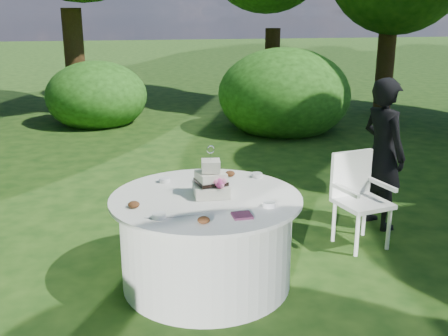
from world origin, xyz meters
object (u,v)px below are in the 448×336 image
(guest, at_px, (383,154))
(table, at_px, (206,240))
(cake, at_px, (211,182))
(chair, at_px, (358,192))
(napkins, at_px, (242,215))

(guest, distance_m, table, 2.22)
(cake, xyz_separation_m, chair, (1.54, 0.47, -0.36))
(napkins, distance_m, cake, 0.53)
(napkins, distance_m, guest, 2.27)
(guest, distance_m, cake, 2.14)
(guest, height_order, cake, guest)
(table, bearing_deg, chair, 16.88)
(cake, relative_size, chair, 0.46)
(table, relative_size, cake, 3.76)
(napkins, distance_m, chair, 1.73)
(napkins, xyz_separation_m, guest, (1.84, 1.33, 0.01))
(table, xyz_separation_m, chair, (1.58, 0.48, 0.13))
(chair, bearing_deg, cake, -163.14)
(napkins, height_order, guest, guest)
(cake, bearing_deg, napkins, -75.31)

